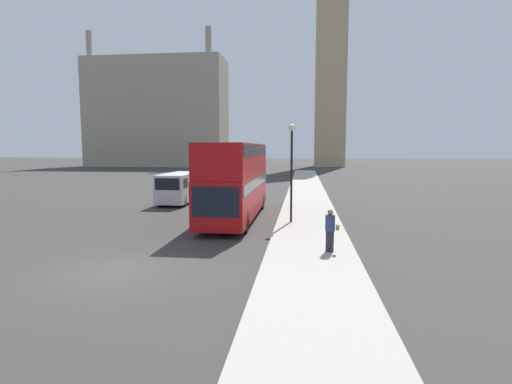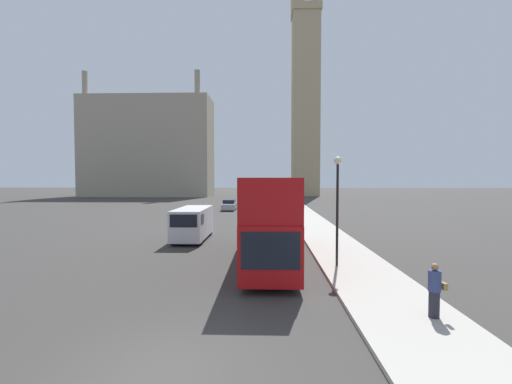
{
  "view_description": "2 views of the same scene",
  "coord_description": "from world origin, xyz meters",
  "px_view_note": "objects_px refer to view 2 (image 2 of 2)",
  "views": [
    {
      "loc": [
        6.4,
        -12.43,
        4.14
      ],
      "look_at": [
        3.87,
        8.99,
        1.76
      ],
      "focal_mm": 28.0,
      "sensor_mm": 36.0,
      "label": 1
    },
    {
      "loc": [
        2.37,
        -7.44,
        4.36
      ],
      "look_at": [
        1.65,
        16.63,
        3.4
      ],
      "focal_mm": 24.0,
      "sensor_mm": 36.0,
      "label": 2
    }
  ],
  "objects_px": {
    "white_van": "(192,223)",
    "pedestrian": "(435,290)",
    "red_double_decker_bus": "(269,215)",
    "street_lamp": "(337,193)",
    "parked_sedan": "(229,205)",
    "clock_tower": "(306,60)"
  },
  "relations": [
    {
      "from": "clock_tower",
      "to": "white_van",
      "type": "relative_size",
      "value": 12.01
    },
    {
      "from": "white_van",
      "to": "pedestrian",
      "type": "relative_size",
      "value": 3.32
    },
    {
      "from": "clock_tower",
      "to": "pedestrian",
      "type": "bearing_deg",
      "value": -93.52
    },
    {
      "from": "red_double_decker_bus",
      "to": "white_van",
      "type": "relative_size",
      "value": 2.04
    },
    {
      "from": "clock_tower",
      "to": "street_lamp",
      "type": "height_order",
      "value": "clock_tower"
    },
    {
      "from": "red_double_decker_bus",
      "to": "white_van",
      "type": "bearing_deg",
      "value": 131.84
    },
    {
      "from": "pedestrian",
      "to": "white_van",
      "type": "bearing_deg",
      "value": 127.32
    },
    {
      "from": "red_double_decker_bus",
      "to": "street_lamp",
      "type": "height_order",
      "value": "street_lamp"
    },
    {
      "from": "street_lamp",
      "to": "parked_sedan",
      "type": "xyz_separation_m",
      "value": [
        -8.5,
        30.28,
        -2.99
      ]
    },
    {
      "from": "street_lamp",
      "to": "clock_tower",
      "type": "bearing_deg",
      "value": 84.81
    },
    {
      "from": "pedestrian",
      "to": "street_lamp",
      "type": "xyz_separation_m",
      "value": [
        -1.69,
        6.08,
        2.67
      ]
    },
    {
      "from": "pedestrian",
      "to": "clock_tower",
      "type": "bearing_deg",
      "value": 86.48
    },
    {
      "from": "white_van",
      "to": "street_lamp",
      "type": "bearing_deg",
      "value": -40.78
    },
    {
      "from": "clock_tower",
      "to": "red_double_decker_bus",
      "type": "height_order",
      "value": "clock_tower"
    },
    {
      "from": "red_double_decker_bus",
      "to": "white_van",
      "type": "height_order",
      "value": "red_double_decker_bus"
    },
    {
      "from": "parked_sedan",
      "to": "white_van",
      "type": "bearing_deg",
      "value": -90.3
    },
    {
      "from": "clock_tower",
      "to": "parked_sedan",
      "type": "relative_size",
      "value": 14.49
    },
    {
      "from": "clock_tower",
      "to": "street_lamp",
      "type": "distance_m",
      "value": 76.7
    },
    {
      "from": "red_double_decker_bus",
      "to": "white_van",
      "type": "xyz_separation_m",
      "value": [
        -5.37,
        5.99,
        -1.23
      ]
    },
    {
      "from": "pedestrian",
      "to": "parked_sedan",
      "type": "xyz_separation_m",
      "value": [
        -10.19,
        36.36,
        -0.32
      ]
    },
    {
      "from": "street_lamp",
      "to": "parked_sedan",
      "type": "distance_m",
      "value": 31.59
    },
    {
      "from": "pedestrian",
      "to": "red_double_decker_bus",
      "type": "bearing_deg",
      "value": 123.29
    }
  ]
}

